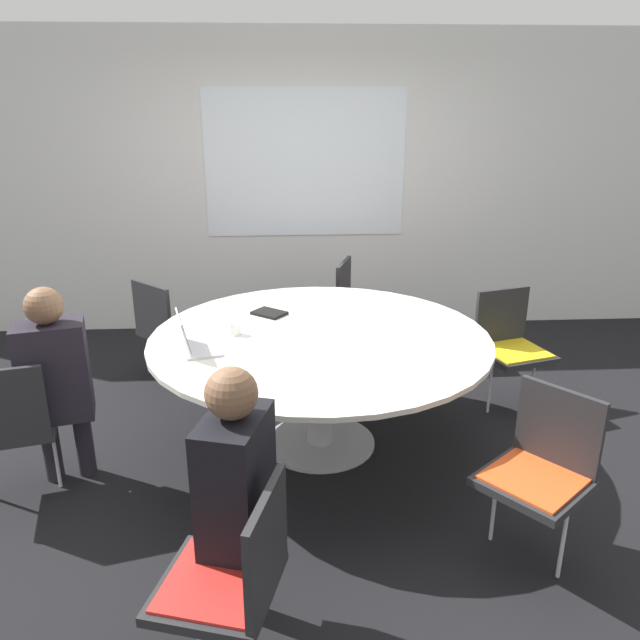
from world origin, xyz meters
The scene contains 15 objects.
ground_plane centered at (0.00, 0.00, 0.00)m, with size 16.00×16.00×0.00m, color black.
wall_back centered at (0.00, 2.26, 1.35)m, with size 8.00×0.07×2.70m.
conference_table centered at (0.00, 0.00, 0.64)m, with size 2.07×2.07×0.75m.
chair_0 centered at (-1.68, -0.49, 0.50)m, with size 0.53×0.52×0.84m.
chair_1 centered at (-0.41, -1.70, 0.50)m, with size 0.52×0.54×0.84m.
chair_2 centered at (0.98, -1.07, 0.50)m, with size 0.60×0.61×0.84m.
chair_3 centered at (1.37, 0.47, 0.50)m, with size 0.54×0.53×0.84m.
chair_4 centered at (0.40, 1.39, 0.50)m, with size 0.54×0.55×0.84m.
chair_5 centered at (-1.10, 0.95, 0.50)m, with size 0.61×0.61×0.84m.
person_0 centered at (-1.47, -0.36, 0.69)m, with size 0.40×0.32×1.19m.
person_1 centered at (-0.43, -1.45, 0.69)m, with size 0.33×0.41×1.19m.
laptop centered at (-0.73, -0.19, 0.81)m, with size 0.29×0.36×0.21m.
spiral_notebook centered at (-0.31, 0.41, 0.76)m, with size 0.26×0.25×0.02m.
coffee_cup centered at (-0.52, 0.05, 0.79)m, with size 0.07×0.07×0.08m.
handbag centered at (1.25, 1.14, 0.14)m, with size 0.36×0.16×0.28m.
Camera 1 is at (-0.21, -3.53, 2.11)m, focal length 35.00 mm.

